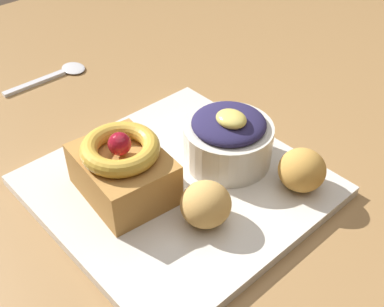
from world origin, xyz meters
The scene contains 7 objects.
dining_table centered at (0.00, 0.00, 0.63)m, with size 1.27×0.96×0.73m.
front_plate centered at (-0.03, -0.20, 0.74)m, with size 0.27×0.27×0.01m, color silver.
cake_slice centered at (-0.06, -0.26, 0.77)m, with size 0.11×0.09×0.07m.
berry_ramekin centered at (-0.02, -0.14, 0.77)m, with size 0.10×0.10×0.07m.
fritter_front centered at (0.06, -0.11, 0.76)m, with size 0.05×0.05×0.04m, color gold.
fritter_middle centered at (0.03, -0.22, 0.76)m, with size 0.05×0.05×0.04m, color tan.
spoon centered at (-0.33, -0.18, 0.73)m, with size 0.04×0.13×0.00m.
Camera 1 is at (0.26, -0.45, 1.09)m, focal length 45.46 mm.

